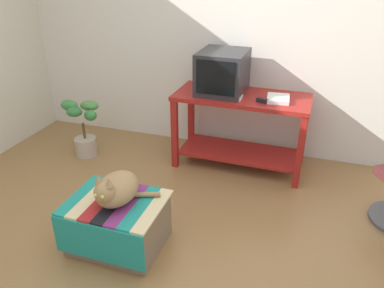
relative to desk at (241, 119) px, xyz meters
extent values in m
plane|color=olive|center=(-0.21, -1.60, -0.52)|extent=(14.00, 14.00, 0.00)
cube|color=silver|center=(-0.21, 0.45, 0.78)|extent=(8.00, 0.10, 2.60)
cube|color=maroon|center=(-0.61, -0.24, -0.15)|extent=(0.06, 0.06, 0.73)
cube|color=maroon|center=(0.61, -0.26, -0.15)|extent=(0.06, 0.06, 0.73)
cube|color=maroon|center=(0.61, 0.24, -0.15)|extent=(0.06, 0.06, 0.73)
cube|color=maroon|center=(-0.61, 0.26, -0.15)|extent=(0.06, 0.06, 0.73)
cube|color=maroon|center=(0.00, 0.00, -0.37)|extent=(1.21, 0.51, 0.02)
cube|color=maroon|center=(0.00, 0.00, 0.23)|extent=(1.31, 0.60, 0.04)
cube|color=#28282B|center=(-0.21, 0.04, 0.26)|extent=(0.31, 0.36, 0.02)
cube|color=#28282B|center=(-0.21, 0.04, 0.45)|extent=(0.45, 0.52, 0.40)
cube|color=black|center=(-0.22, -0.22, 0.46)|extent=(0.36, 0.02, 0.31)
cube|color=beige|center=(-0.18, -0.13, 0.26)|extent=(0.40, 0.16, 0.02)
cube|color=white|center=(0.35, -0.05, 0.27)|extent=(0.22, 0.26, 0.04)
cube|color=#7A664C|center=(-0.60, -1.49, -0.33)|extent=(0.66, 0.50, 0.37)
cube|color=#1E897A|center=(-0.60, -1.76, -0.30)|extent=(0.69, 0.01, 0.30)
cube|color=#1E897A|center=(-0.89, -1.49, -0.14)|extent=(0.10, 0.54, 0.02)
cube|color=beige|center=(-0.79, -1.49, -0.14)|extent=(0.10, 0.54, 0.02)
cube|color=#AD2323|center=(-0.70, -1.49, -0.14)|extent=(0.10, 0.54, 0.02)
cube|color=black|center=(-0.60, -1.49, -0.14)|extent=(0.10, 0.54, 0.02)
cube|color=#7A2D6B|center=(-0.50, -1.49, -0.14)|extent=(0.10, 0.54, 0.02)
cube|color=#1E897A|center=(-0.40, -1.49, -0.14)|extent=(0.10, 0.54, 0.02)
cube|color=beige|center=(-0.30, -1.49, -0.14)|extent=(0.10, 0.54, 0.02)
ellipsoid|color=#9E7A4C|center=(-0.58, -1.48, -0.02)|extent=(0.30, 0.39, 0.22)
sphere|color=#9E7A4C|center=(-0.58, -1.63, 0.04)|extent=(0.15, 0.15, 0.15)
cylinder|color=#9E7A4C|center=(-0.45, -1.39, -0.11)|extent=(0.29, 0.14, 0.04)
cone|color=#9E7A4C|center=(-0.63, -1.62, 0.13)|extent=(0.06, 0.06, 0.07)
cone|color=#9E7A4C|center=(-0.54, -1.63, 0.13)|extent=(0.06, 0.06, 0.07)
sphere|color=#C6D151|center=(-0.61, -1.69, 0.05)|extent=(0.02, 0.02, 0.02)
sphere|color=#C6D151|center=(-0.56, -1.69, 0.05)|extent=(0.02, 0.02, 0.02)
cylinder|color=#B7A893|center=(-1.63, -0.32, -0.42)|extent=(0.23, 0.23, 0.20)
cylinder|color=brown|center=(-1.63, -0.32, -0.23)|extent=(0.03, 0.03, 0.18)
ellipsoid|color=#38843D|center=(-1.54, -0.30, -0.04)|extent=(0.13, 0.12, 0.11)
ellipsoid|color=#4C8E42|center=(-1.62, -0.18, 0.01)|extent=(0.21, 0.15, 0.10)
ellipsoid|color=#38843D|center=(-1.77, -0.31, 0.05)|extent=(0.19, 0.12, 0.12)
ellipsoid|color=#2D7033|center=(-1.65, -0.41, 0.03)|extent=(0.16, 0.15, 0.10)
cube|color=black|center=(0.22, -0.15, 0.27)|extent=(0.12, 0.07, 0.04)
cylinder|color=#2351B2|center=(0.39, 0.00, 0.25)|extent=(0.10, 0.11, 0.01)
camera|label=1|loc=(0.63, -3.43, 1.44)|focal=35.07mm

